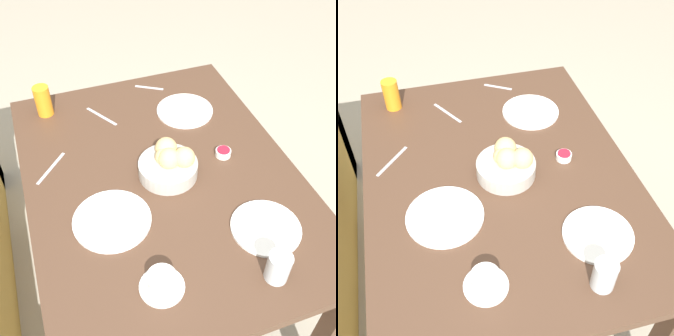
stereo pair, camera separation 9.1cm
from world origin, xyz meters
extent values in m
plane|color=#A89E89|center=(0.00, 0.00, 0.00)|extent=(10.00, 10.00, 0.00)
cube|color=#4C3323|center=(0.00, 0.00, 0.74)|extent=(1.23, 0.93, 0.03)
cube|color=#4C3323|center=(-0.57, -0.41, 0.36)|extent=(0.06, 0.06, 0.72)
cube|color=#4C3323|center=(0.57, -0.41, 0.36)|extent=(0.06, 0.06, 0.72)
cube|color=#4C3323|center=(0.57, 0.41, 0.36)|extent=(0.06, 0.06, 0.72)
cylinder|color=#B2ADA3|center=(-0.01, -0.02, 0.78)|extent=(0.21, 0.21, 0.05)
sphere|color=#DBB775|center=(-0.02, -0.08, 0.83)|extent=(0.07, 0.07, 0.07)
sphere|color=#DBB775|center=(-0.01, -0.02, 0.83)|extent=(0.07, 0.07, 0.07)
sphere|color=#DBB775|center=(0.04, -0.03, 0.83)|extent=(0.08, 0.08, 0.08)
sphere|color=#DBB775|center=(0.01, -0.01, 0.83)|extent=(0.06, 0.06, 0.06)
cylinder|color=white|center=(-0.33, -0.23, 0.76)|extent=(0.22, 0.22, 0.01)
cylinder|color=white|center=(0.31, -0.21, 0.76)|extent=(0.23, 0.23, 0.01)
cylinder|color=white|center=(-0.14, 0.21, 0.76)|extent=(0.25, 0.25, 0.01)
cylinder|color=orange|center=(0.49, 0.33, 0.82)|extent=(0.06, 0.06, 0.13)
cylinder|color=silver|center=(-0.49, -0.17, 0.80)|extent=(0.07, 0.07, 0.10)
cylinder|color=white|center=(-0.41, 0.14, 0.76)|extent=(0.13, 0.13, 0.01)
cylinder|color=white|center=(-0.41, 0.14, 0.79)|extent=(0.08, 0.08, 0.05)
cylinder|color=white|center=(0.02, -0.24, 0.77)|extent=(0.06, 0.06, 0.02)
cylinder|color=#A3192D|center=(0.02, -0.24, 0.78)|extent=(0.05, 0.05, 0.00)
cube|color=#B7B7BC|center=(0.16, 0.36, 0.76)|extent=(0.13, 0.12, 0.00)
cube|color=#B7B7BC|center=(0.39, 0.12, 0.76)|extent=(0.15, 0.09, 0.00)
cube|color=#B7B7BC|center=(0.52, -0.12, 0.76)|extent=(0.08, 0.11, 0.00)
camera|label=1|loc=(-0.98, 0.33, 1.80)|focal=45.00mm
camera|label=2|loc=(-1.01, 0.24, 1.80)|focal=45.00mm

